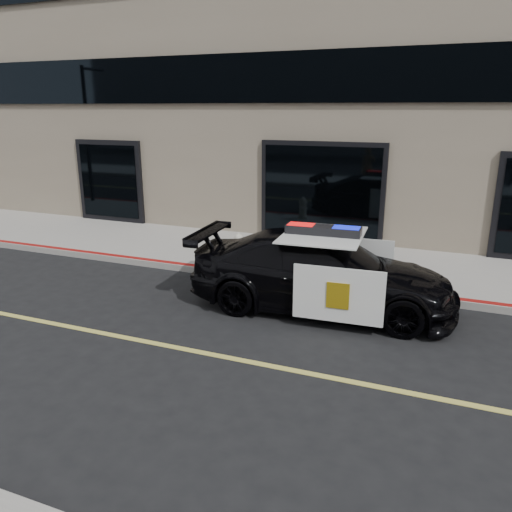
% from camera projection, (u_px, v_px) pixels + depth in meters
% --- Properties ---
extents(ground, '(120.00, 120.00, 0.00)m').
position_uv_depth(ground, '(266.00, 365.00, 7.53)').
color(ground, black).
rests_on(ground, ground).
extents(sidewalk_n, '(60.00, 3.50, 0.15)m').
position_uv_depth(sidewalk_n, '(341.00, 264.00, 12.18)').
color(sidewalk_n, gray).
rests_on(sidewalk_n, ground).
extents(building_n, '(60.00, 7.00, 12.00)m').
position_uv_depth(building_n, '(388.00, 30.00, 15.16)').
color(building_n, '#756856').
rests_on(building_n, ground).
extents(police_car, '(2.62, 5.24, 1.64)m').
position_uv_depth(police_car, '(322.00, 272.00, 9.47)').
color(police_car, black).
rests_on(police_car, ground).
extents(fire_hydrant, '(0.33, 0.46, 0.73)m').
position_uv_depth(fire_hydrant, '(238.00, 249.00, 11.88)').
color(fire_hydrant, beige).
rests_on(fire_hydrant, sidewalk_n).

